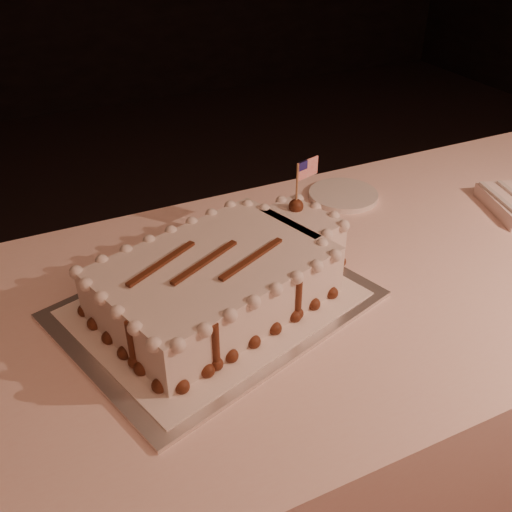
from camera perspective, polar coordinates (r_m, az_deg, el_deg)
name	(u,v)px	position (r m, az deg, el deg)	size (l,w,h in m)	color
banquet_table	(368,388)	(1.42, 11.13, -12.83)	(2.40, 0.80, 0.75)	#FFD3C5
cake_board	(216,305)	(1.03, -4.04, -4.88)	(0.52, 0.39, 0.01)	silver
doily	(216,303)	(1.02, -4.05, -4.66)	(0.46, 0.35, 0.00)	white
sheet_cake	(226,275)	(1.01, -2.97, -1.91)	(0.51, 0.37, 0.19)	silver
side_plate	(343,195)	(1.39, 8.72, 6.04)	(0.17, 0.17, 0.01)	silver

